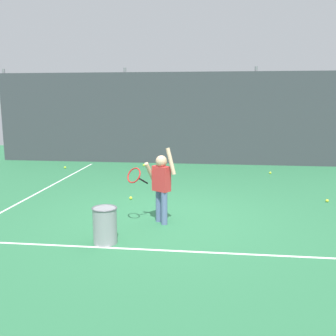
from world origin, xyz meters
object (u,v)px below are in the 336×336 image
object	(u,v)px
ball_hopper	(105,225)
tennis_ball_0	(65,168)
tennis_ball_5	(131,198)
tennis_ball_4	(144,165)
tennis_player	(160,183)
tennis_ball_3	(270,173)
tennis_ball_1	(327,201)

from	to	relation	value
ball_hopper	tennis_ball_0	bearing A→B (deg)	116.87
tennis_ball_5	tennis_ball_0	bearing A→B (deg)	129.95
tennis_ball_4	tennis_ball_5	xyz separation A→B (m)	(0.47, -4.10, 0.00)
tennis_ball_0	tennis_ball_4	size ratio (longest dim) A/B	1.00
tennis_ball_0	tennis_ball_5	xyz separation A→B (m)	(2.84, -3.39, 0.00)
tennis_ball_4	tennis_ball_5	bearing A→B (deg)	-83.51
ball_hopper	tennis_ball_0	distance (m)	6.65
tennis_ball_0	tennis_player	bearing A→B (deg)	-52.83
tennis_ball_3	tennis_ball_5	size ratio (longest dim) A/B	1.00
tennis_player	tennis_ball_5	distance (m)	1.85
tennis_ball_0	tennis_ball_5	size ratio (longest dim) A/B	1.00
tennis_ball_1	tennis_ball_5	bearing A→B (deg)	-176.15
tennis_player	tennis_ball_4	distance (m)	5.79
tennis_player	tennis_ball_4	size ratio (longest dim) A/B	20.46
tennis_ball_1	tennis_ball_5	size ratio (longest dim) A/B	1.00
tennis_ball_3	tennis_ball_4	world-z (taller)	same
ball_hopper	tennis_ball_4	size ratio (longest dim) A/B	8.52
tennis_ball_3	tennis_ball_5	world-z (taller)	same
tennis_player	tennis_ball_0	distance (m)	6.17
tennis_ball_1	tennis_ball_0	bearing A→B (deg)	156.11
ball_hopper	tennis_ball_0	world-z (taller)	ball_hopper
tennis_player	tennis_ball_4	world-z (taller)	tennis_player
tennis_ball_1	tennis_ball_3	bearing A→B (deg)	104.15
tennis_player	tennis_ball_4	xyz separation A→B (m)	(-1.33, 5.59, -0.69)
tennis_ball_1	tennis_ball_5	world-z (taller)	same
tennis_player	ball_hopper	world-z (taller)	tennis_player
tennis_ball_0	tennis_ball_3	size ratio (longest dim) A/B	1.00
tennis_player	tennis_ball_0	size ratio (longest dim) A/B	20.46
tennis_player	tennis_ball_1	distance (m)	3.83
tennis_ball_4	tennis_player	bearing A→B (deg)	-76.66
tennis_ball_3	tennis_ball_5	xyz separation A→B (m)	(-3.43, -3.28, 0.00)
tennis_ball_3	tennis_ball_1	bearing A→B (deg)	-75.85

